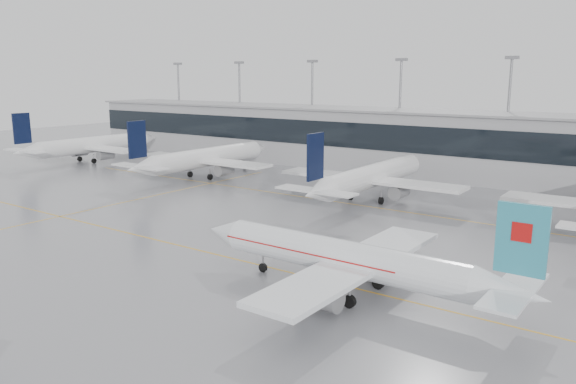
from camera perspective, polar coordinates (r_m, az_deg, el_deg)
The scene contains 12 objects.
ground at distance 60.80m, azimuth -6.62°, elevation -6.49°, with size 320.00×320.00×0.00m, color gray.
taxi_line_main at distance 60.79m, azimuth -6.62°, elevation -6.48°, with size 120.00×0.25×0.01m, color gold.
taxi_line_north at distance 84.61m, azimuth 7.09°, elevation -1.31°, with size 120.00×0.25×0.01m, color gold.
taxi_line_cross at distance 91.87m, azimuth -14.31°, elevation -0.55°, with size 0.25×60.00×0.01m, color gold.
terminal at distance 112.45m, azimuth 15.00°, elevation 4.69°, with size 180.00×15.00×12.00m, color #99999D.
terminal_glass at distance 105.29m, azimuth 13.58°, elevation 5.14°, with size 180.00×0.20×5.00m, color black.
terminal_roof at distance 111.91m, azimuth 15.16°, elevation 7.84°, with size 182.00×16.00×0.40m, color gray.
light_masts at distance 117.49m, azimuth 16.23°, elevation 8.51°, with size 156.40×1.00×22.60m.
air_canada_jet at distance 49.43m, azimuth 6.65°, elevation -6.95°, with size 33.13×25.50×10.06m.
parked_jet_a at distance 133.93m, azimuth -19.44°, elevation 4.50°, with size 29.64×36.96×11.72m.
parked_jet_b at distance 107.40m, azimuth -8.55°, elevation 3.42°, with size 29.64×36.96×11.72m.
parked_jet_c at distance 87.08m, azimuth 8.31°, elevation 1.52°, with size 29.64×36.96×11.72m.
Camera 1 is at (38.95, -42.71, 18.84)m, focal length 35.00 mm.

